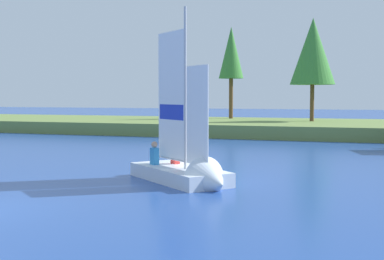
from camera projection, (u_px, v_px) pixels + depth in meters
name	position (u px, v px, depth m)	size (l,w,h in m)	color
shore_bank	(244.00, 127.00, 38.05)	(80.00, 12.56, 0.85)	olive
shoreline_tree_left	(231.00, 54.00, 41.83)	(2.01, 2.01, 7.45)	brown
shoreline_tree_midleft	(313.00, 51.00, 37.12)	(3.23, 3.23, 7.45)	brown
sailboat	(191.00, 171.00, 15.40)	(4.25, 3.86, 5.81)	silver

